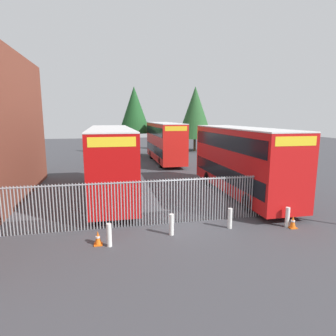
{
  "coord_description": "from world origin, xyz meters",
  "views": [
    {
      "loc": [
        -3.61,
        -12.96,
        5.11
      ],
      "look_at": [
        0.0,
        4.0,
        2.0
      ],
      "focal_mm": 30.77,
      "sensor_mm": 36.0,
      "label": 1
    }
  ],
  "objects_px": {
    "bollard_near_left": "(109,235)",
    "bollard_far_right": "(287,217)",
    "double_decker_bus_near_gate": "(241,159)",
    "double_decker_bus_behind_fence_left": "(111,160)",
    "double_decker_bus_behind_fence_right": "(165,141)",
    "bollard_center_front": "(171,225)",
    "traffic_cone_by_gate": "(98,238)",
    "traffic_cone_mid_forecourt": "(293,222)",
    "bollard_near_right": "(230,218)"
  },
  "relations": [
    {
      "from": "bollard_near_left",
      "to": "double_decker_bus_behind_fence_right",
      "type": "bearing_deg",
      "value": 72.78
    },
    {
      "from": "double_decker_bus_behind_fence_right",
      "to": "bollard_far_right",
      "type": "relative_size",
      "value": 11.38
    },
    {
      "from": "bollard_center_front",
      "to": "traffic_cone_mid_forecourt",
      "type": "distance_m",
      "value": 5.7
    },
    {
      "from": "double_decker_bus_behind_fence_left",
      "to": "bollard_near_left",
      "type": "bearing_deg",
      "value": -92.07
    },
    {
      "from": "double_decker_bus_behind_fence_left",
      "to": "bollard_near_right",
      "type": "height_order",
      "value": "double_decker_bus_behind_fence_left"
    },
    {
      "from": "traffic_cone_by_gate",
      "to": "traffic_cone_mid_forecourt",
      "type": "xyz_separation_m",
      "value": [
        8.8,
        -0.04,
        0.0
      ]
    },
    {
      "from": "double_decker_bus_behind_fence_right",
      "to": "bollard_near_right",
      "type": "distance_m",
      "value": 20.05
    },
    {
      "from": "double_decker_bus_behind_fence_left",
      "to": "bollard_near_left",
      "type": "height_order",
      "value": "double_decker_bus_behind_fence_left"
    },
    {
      "from": "double_decker_bus_behind_fence_left",
      "to": "bollard_center_front",
      "type": "distance_m",
      "value": 7.43
    },
    {
      "from": "double_decker_bus_behind_fence_left",
      "to": "bollard_far_right",
      "type": "relative_size",
      "value": 11.38
    },
    {
      "from": "double_decker_bus_behind_fence_right",
      "to": "bollard_center_front",
      "type": "height_order",
      "value": "double_decker_bus_behind_fence_right"
    },
    {
      "from": "traffic_cone_by_gate",
      "to": "double_decker_bus_behind_fence_left",
      "type": "bearing_deg",
      "value": 84.28
    },
    {
      "from": "double_decker_bus_behind_fence_left",
      "to": "traffic_cone_mid_forecourt",
      "type": "relative_size",
      "value": 18.32
    },
    {
      "from": "double_decker_bus_near_gate",
      "to": "bollard_near_left",
      "type": "relative_size",
      "value": 11.38
    },
    {
      "from": "double_decker_bus_behind_fence_right",
      "to": "traffic_cone_mid_forecourt",
      "type": "relative_size",
      "value": 18.32
    },
    {
      "from": "traffic_cone_mid_forecourt",
      "to": "bollard_far_right",
      "type": "bearing_deg",
      "value": 134.32
    },
    {
      "from": "bollard_near_right",
      "to": "traffic_cone_by_gate",
      "type": "bearing_deg",
      "value": -174.68
    },
    {
      "from": "traffic_cone_by_gate",
      "to": "traffic_cone_mid_forecourt",
      "type": "height_order",
      "value": "same"
    },
    {
      "from": "bollard_near_left",
      "to": "bollard_near_right",
      "type": "distance_m",
      "value": 5.54
    },
    {
      "from": "traffic_cone_mid_forecourt",
      "to": "double_decker_bus_behind_fence_right",
      "type": "bearing_deg",
      "value": 95.38
    },
    {
      "from": "double_decker_bus_behind_fence_right",
      "to": "traffic_cone_by_gate",
      "type": "xyz_separation_m",
      "value": [
        -6.87,
        -20.48,
        -2.13
      ]
    },
    {
      "from": "bollard_near_left",
      "to": "bollard_far_right",
      "type": "bearing_deg",
      "value": 2.58
    },
    {
      "from": "bollard_far_right",
      "to": "traffic_cone_mid_forecourt",
      "type": "distance_m",
      "value": 0.31
    },
    {
      "from": "double_decker_bus_behind_fence_left",
      "to": "traffic_cone_by_gate",
      "type": "xyz_separation_m",
      "value": [
        -0.71,
        -7.11,
        -2.13
      ]
    },
    {
      "from": "double_decker_bus_near_gate",
      "to": "bollard_center_front",
      "type": "relative_size",
      "value": 11.38
    },
    {
      "from": "bollard_near_left",
      "to": "double_decker_bus_near_gate",
      "type": "bearing_deg",
      "value": 35.23
    },
    {
      "from": "traffic_cone_by_gate",
      "to": "bollard_center_front",
      "type": "bearing_deg",
      "value": 6.47
    },
    {
      "from": "double_decker_bus_near_gate",
      "to": "bollard_near_right",
      "type": "relative_size",
      "value": 11.38
    },
    {
      "from": "bollard_near_right",
      "to": "traffic_cone_mid_forecourt",
      "type": "height_order",
      "value": "bollard_near_right"
    },
    {
      "from": "double_decker_bus_behind_fence_left",
      "to": "bollard_near_right",
      "type": "xyz_separation_m",
      "value": [
        5.22,
        -6.56,
        -1.95
      ]
    },
    {
      "from": "double_decker_bus_near_gate",
      "to": "bollard_center_front",
      "type": "distance_m",
      "value": 8.2
    },
    {
      "from": "bollard_near_left",
      "to": "traffic_cone_by_gate",
      "type": "relative_size",
      "value": 1.61
    },
    {
      "from": "double_decker_bus_behind_fence_left",
      "to": "bollard_far_right",
      "type": "bearing_deg",
      "value": -41.4
    },
    {
      "from": "double_decker_bus_behind_fence_right",
      "to": "traffic_cone_by_gate",
      "type": "bearing_deg",
      "value": -108.53
    },
    {
      "from": "double_decker_bus_near_gate",
      "to": "traffic_cone_mid_forecourt",
      "type": "distance_m",
      "value": 6.2
    },
    {
      "from": "double_decker_bus_near_gate",
      "to": "double_decker_bus_behind_fence_right",
      "type": "distance_m",
      "value": 14.86
    },
    {
      "from": "bollard_center_front",
      "to": "traffic_cone_mid_forecourt",
      "type": "height_order",
      "value": "bollard_center_front"
    },
    {
      "from": "bollard_near_left",
      "to": "bollard_far_right",
      "type": "relative_size",
      "value": 1.0
    },
    {
      "from": "traffic_cone_by_gate",
      "to": "traffic_cone_mid_forecourt",
      "type": "bearing_deg",
      "value": -0.26
    },
    {
      "from": "double_decker_bus_behind_fence_left",
      "to": "double_decker_bus_behind_fence_right",
      "type": "xyz_separation_m",
      "value": [
        6.15,
        13.37,
        0.0
      ]
    },
    {
      "from": "double_decker_bus_behind_fence_left",
      "to": "bollard_near_left",
      "type": "distance_m",
      "value": 7.6
    },
    {
      "from": "double_decker_bus_near_gate",
      "to": "double_decker_bus_behind_fence_left",
      "type": "distance_m",
      "value": 8.34
    },
    {
      "from": "bollard_near_left",
      "to": "traffic_cone_by_gate",
      "type": "bearing_deg",
      "value": 152.9
    },
    {
      "from": "bollard_center_front",
      "to": "double_decker_bus_behind_fence_right",
      "type": "bearing_deg",
      "value": 79.44
    },
    {
      "from": "double_decker_bus_behind_fence_left",
      "to": "bollard_near_right",
      "type": "distance_m",
      "value": 8.61
    },
    {
      "from": "double_decker_bus_behind_fence_right",
      "to": "bollard_center_front",
      "type": "relative_size",
      "value": 11.38
    },
    {
      "from": "double_decker_bus_near_gate",
      "to": "bollard_center_front",
      "type": "bearing_deg",
      "value": -137.09
    },
    {
      "from": "double_decker_bus_behind_fence_left",
      "to": "bollard_center_front",
      "type": "xyz_separation_m",
      "value": [
        2.4,
        -6.76,
        -1.95
      ]
    },
    {
      "from": "bollard_near_right",
      "to": "bollard_far_right",
      "type": "distance_m",
      "value": 2.72
    },
    {
      "from": "bollard_near_right",
      "to": "traffic_cone_by_gate",
      "type": "relative_size",
      "value": 1.61
    }
  ]
}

